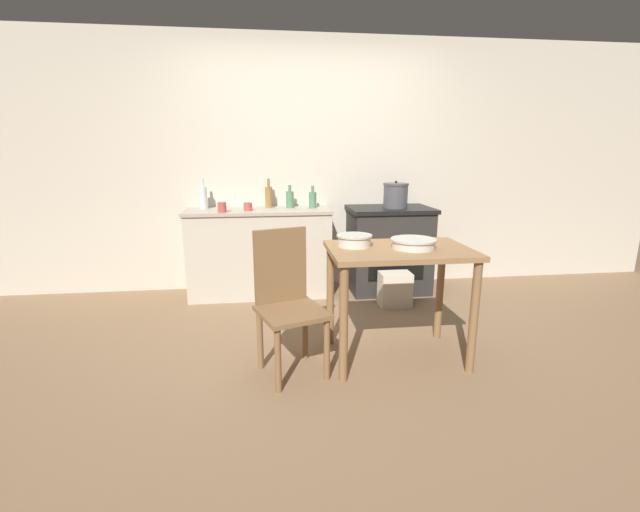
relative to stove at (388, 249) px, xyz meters
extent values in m
plane|color=#896B4C|center=(-0.81, -1.26, -0.44)|extent=(14.00, 14.00, 0.00)
cube|color=beige|center=(-0.81, 0.32, 0.84)|extent=(8.00, 0.07, 2.55)
cube|color=beige|center=(-1.32, 0.03, -0.02)|extent=(1.39, 0.51, 0.84)
cube|color=#A9A08F|center=(-1.32, 0.03, 0.42)|extent=(1.42, 0.54, 0.03)
cube|color=#2D2B28|center=(0.00, 0.00, -0.02)|extent=(0.79, 0.57, 0.83)
cube|color=black|center=(0.00, 0.00, 0.42)|extent=(0.83, 0.61, 0.04)
cube|color=black|center=(0.00, -0.29, -0.07)|extent=(0.56, 0.01, 0.35)
cube|color=#997047|center=(-0.37, -1.49, 0.34)|extent=(0.95, 0.65, 0.03)
cylinder|color=olive|center=(-0.80, -1.77, -0.06)|extent=(0.06, 0.06, 0.76)
cylinder|color=olive|center=(0.06, -1.77, -0.06)|extent=(0.06, 0.06, 0.76)
cylinder|color=olive|center=(-0.80, -1.22, -0.06)|extent=(0.06, 0.06, 0.76)
cylinder|color=olive|center=(0.06, -1.22, -0.06)|extent=(0.06, 0.06, 0.76)
cube|color=olive|center=(-1.11, -1.64, -0.01)|extent=(0.51, 0.51, 0.03)
cube|color=olive|center=(-1.17, -1.47, 0.25)|extent=(0.35, 0.15, 0.50)
cylinder|color=olive|center=(-1.21, -1.85, -0.23)|extent=(0.04, 0.04, 0.41)
cylinder|color=olive|center=(-0.90, -1.75, -0.23)|extent=(0.04, 0.04, 0.41)
cylinder|color=olive|center=(-1.32, -1.54, -0.23)|extent=(0.04, 0.04, 0.41)
cylinder|color=olive|center=(-1.01, -1.43, -0.23)|extent=(0.04, 0.04, 0.41)
cube|color=beige|center=(-0.07, -0.48, -0.28)|extent=(0.29, 0.20, 0.32)
cylinder|color=#4C4C51|center=(0.04, -0.05, 0.55)|extent=(0.24, 0.24, 0.23)
cylinder|color=#4C4C51|center=(0.04, -0.05, 0.67)|extent=(0.25, 0.25, 0.02)
sphere|color=black|center=(0.04, -0.05, 0.69)|extent=(0.02, 0.02, 0.02)
cylinder|color=silver|center=(-0.66, -1.40, 0.39)|extent=(0.22, 0.22, 0.08)
cylinder|color=beige|center=(-0.66, -1.40, 0.43)|extent=(0.24, 0.24, 0.01)
cylinder|color=silver|center=(-0.28, -1.51, 0.39)|extent=(0.28, 0.28, 0.06)
cylinder|color=beige|center=(-0.28, -1.51, 0.41)|extent=(0.30, 0.30, 0.01)
cylinder|color=olive|center=(-1.22, 0.15, 0.54)|extent=(0.07, 0.07, 0.21)
cylinder|color=olive|center=(-1.22, 0.15, 0.68)|extent=(0.03, 0.03, 0.08)
cylinder|color=#517F5B|center=(-1.01, 0.11, 0.51)|extent=(0.08, 0.08, 0.16)
cylinder|color=#517F5B|center=(-1.01, 0.11, 0.63)|extent=(0.03, 0.03, 0.06)
cylinder|color=silver|center=(-1.86, 0.12, 0.54)|extent=(0.08, 0.08, 0.21)
cylinder|color=silver|center=(-1.86, 0.12, 0.69)|extent=(0.03, 0.03, 0.08)
cylinder|color=#517F5B|center=(-0.78, 0.06, 0.51)|extent=(0.08, 0.08, 0.16)
cylinder|color=#517F5B|center=(-0.78, 0.06, 0.62)|extent=(0.03, 0.03, 0.06)
cylinder|color=#B74C42|center=(-1.66, -0.16, 0.48)|extent=(0.08, 0.08, 0.10)
cylinder|color=#B74C42|center=(-1.42, -0.06, 0.47)|extent=(0.08, 0.08, 0.08)
camera|label=1|loc=(-1.26, -4.20, 0.98)|focal=24.00mm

